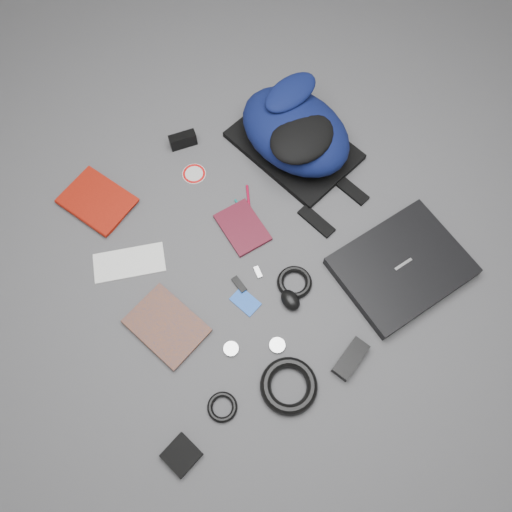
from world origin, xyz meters
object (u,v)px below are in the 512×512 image
mouse (290,300)px  comic_book (147,346)px  textbook_red (80,220)px  power_brick (351,359)px  pouch (181,455)px  backpack (295,131)px  dvd_case (242,227)px  compact_camera (183,140)px  laptop (402,267)px

mouse → comic_book: bearing=165.4°
textbook_red → power_brick: size_ratio=1.84×
mouse → pouch: bearing=-157.7°
backpack → textbook_red: (-0.81, 0.09, -0.09)m
backpack → dvd_case: 0.40m
backpack → mouse: (-0.31, -0.52, -0.08)m
mouse → textbook_red: bearing=125.1°
mouse → pouch: mouse is taller
textbook_red → pouch: size_ratio=2.70×
compact_camera → power_brick: compact_camera is taller
power_brick → pouch: power_brick is taller
textbook_red → mouse: bearing=-76.9°
compact_camera → mouse: bearing=-78.7°
backpack → mouse: 0.61m
textbook_red → pouch: textbook_red is taller
compact_camera → power_brick: bearing=-75.5°
comic_book → power_brick: size_ratio=1.82×
comic_book → dvd_case: (0.46, 0.23, -0.00)m
power_brick → comic_book: bearing=124.4°
laptop → pouch: laptop is taller
backpack → laptop: (0.07, -0.60, -0.08)m
laptop → pouch: 0.91m
laptop → comic_book: 0.87m
textbook_red → power_brick: bearing=-82.9°
compact_camera → laptop: bearing=-54.1°
dvd_case → laptop: bearing=-47.3°
laptop → textbook_red: 1.11m
textbook_red → dvd_case: size_ratio=1.32×
compact_camera → pouch: (-0.47, -0.98, -0.02)m
pouch → dvd_case: bearing=48.7°
compact_camera → pouch: 1.09m
comic_book → dvd_case: size_ratio=1.30×
laptop → comic_book: size_ratio=1.72×
mouse → compact_camera: bearing=89.0°
comic_book → compact_camera: bearing=36.0°
dvd_case → compact_camera: bearing=91.1°
textbook_red → dvd_case: (0.49, -0.29, -0.01)m
dvd_case → power_brick: power_brick is taller
comic_book → mouse: bearing=-30.5°
backpack → comic_book: backpack is taller
mouse → backpack: bearing=54.5°
backpack → laptop: backpack is taller
laptop → textbook_red: size_ratio=1.70×
backpack → dvd_case: size_ratio=2.63×
textbook_red → compact_camera: size_ratio=2.44×
mouse → pouch: (-0.51, -0.25, -0.01)m
textbook_red → mouse: size_ratio=3.19×
compact_camera → power_brick: 0.99m
comic_book → dvd_case: 0.51m
laptop → textbook_red: laptop is taller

